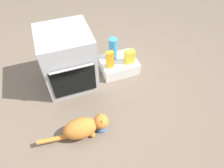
{
  "coord_description": "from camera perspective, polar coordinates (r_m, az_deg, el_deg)",
  "views": [
    {
      "loc": [
        -0.16,
        -1.53,
        1.92
      ],
      "look_at": [
        0.35,
        -0.11,
        0.25
      ],
      "focal_mm": 31.81,
      "sensor_mm": 36.0,
      "label": 1
    }
  ],
  "objects": [
    {
      "name": "cat",
      "position": [
        2.09,
        -8.0,
        -12.18
      ],
      "size": [
        0.75,
        0.22,
        0.23
      ],
      "rotation": [
        0.0,
        0.0,
        -0.02
      ],
      "color": "#C6752D",
      "rests_on": "ground"
    },
    {
      "name": "ground",
      "position": [
        2.46,
        -8.58,
        -4.17
      ],
      "size": [
        8.0,
        8.0,
        0.0
      ],
      "primitive_type": "plane",
      "color": "#6B5B4C"
    },
    {
      "name": "pantry_cabinet",
      "position": [
        2.72,
        1.86,
        5.5
      ],
      "size": [
        0.48,
        0.39,
        0.16
      ],
      "primitive_type": "cube",
      "color": "white",
      "rests_on": "ground"
    },
    {
      "name": "water_bottle",
      "position": [
        2.62,
        0.31,
        10.13
      ],
      "size": [
        0.11,
        0.11,
        0.3
      ],
      "primitive_type": "cylinder",
      "color": "#388CD1",
      "rests_on": "pantry_cabinet"
    },
    {
      "name": "oven",
      "position": [
        2.44,
        -12.6,
        6.99
      ],
      "size": [
        0.59,
        0.63,
        0.73
      ],
      "color": "#B7BABF",
      "rests_on": "ground"
    },
    {
      "name": "juice_carton",
      "position": [
        2.49,
        -0.6,
        6.99
      ],
      "size": [
        0.09,
        0.06,
        0.24
      ],
      "primitive_type": "cube",
      "color": "orange",
      "rests_on": "pantry_cabinet"
    },
    {
      "name": "food_bowl",
      "position": [
        2.18,
        -3.13,
        -12.21
      ],
      "size": [
        0.13,
        0.13,
        0.07
      ],
      "color": "#4C7AB7",
      "rests_on": "ground"
    },
    {
      "name": "snack_bag",
      "position": [
        2.6,
        5.07,
        7.83
      ],
      "size": [
        0.12,
        0.09,
        0.18
      ],
      "primitive_type": "cube",
      "color": "yellow",
      "rests_on": "pantry_cabinet"
    }
  ]
}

